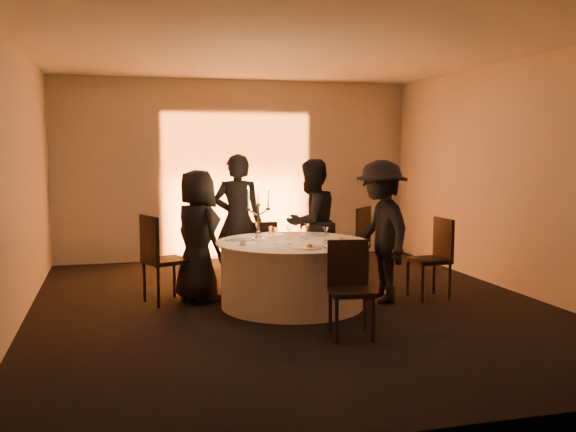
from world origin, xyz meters
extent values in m
plane|color=black|center=(0.00, 0.00, 0.00)|extent=(7.00, 7.00, 0.00)
plane|color=white|center=(0.00, 0.00, 3.00)|extent=(7.00, 7.00, 0.00)
plane|color=#B7B2AA|center=(0.00, 3.50, 1.50)|extent=(7.00, 0.00, 7.00)
plane|color=#B7B2AA|center=(0.00, -3.50, 1.50)|extent=(7.00, 0.00, 7.00)
plane|color=#B7B2AA|center=(-3.00, 0.00, 1.50)|extent=(0.00, 7.00, 7.00)
plane|color=#B7B2AA|center=(3.00, 0.00, 1.50)|extent=(0.00, 7.00, 7.00)
cube|color=black|center=(0.00, 3.20, 0.05)|extent=(0.25, 0.12, 0.10)
cylinder|color=black|center=(0.00, 0.00, 0.01)|extent=(0.60, 0.60, 0.03)
cylinder|color=black|center=(0.00, 0.00, 0.38)|extent=(0.20, 0.20, 0.75)
cylinder|color=silver|center=(0.00, 0.00, 0.38)|extent=(1.68, 1.68, 0.75)
cylinder|color=silver|center=(0.00, 0.00, 0.76)|extent=(1.80, 1.80, 0.02)
cube|color=black|center=(-1.43, 0.55, 0.51)|extent=(0.60, 0.60, 0.05)
cube|color=black|center=(-1.62, 0.47, 0.80)|extent=(0.20, 0.45, 0.53)
cylinder|color=black|center=(-1.17, 0.43, 0.25)|extent=(0.04, 0.04, 0.50)
cylinder|color=black|center=(-1.31, 0.81, 0.25)|extent=(0.04, 0.04, 0.50)
cylinder|color=black|center=(-1.54, 0.29, 0.25)|extent=(0.04, 0.04, 0.50)
cylinder|color=black|center=(-1.69, 0.66, 0.25)|extent=(0.04, 0.04, 0.50)
cube|color=black|center=(-0.05, 1.42, 0.41)|extent=(0.39, 0.39, 0.05)
cube|color=black|center=(-0.06, 1.25, 0.65)|extent=(0.38, 0.05, 0.43)
cylinder|color=black|center=(0.11, 1.58, 0.20)|extent=(0.04, 0.04, 0.40)
cylinder|color=black|center=(-0.21, 1.59, 0.20)|extent=(0.04, 0.04, 0.40)
cylinder|color=black|center=(0.10, 1.26, 0.20)|extent=(0.04, 0.04, 0.40)
cylinder|color=black|center=(-0.22, 1.27, 0.20)|extent=(0.04, 0.04, 0.40)
cube|color=black|center=(1.10, 1.04, 0.51)|extent=(0.66, 0.66, 0.05)
cube|color=black|center=(1.25, 0.90, 0.80)|extent=(0.35, 0.36, 0.53)
cylinder|color=black|center=(1.09, 1.33, 0.25)|extent=(0.04, 0.04, 0.50)
cylinder|color=black|center=(0.82, 1.04, 0.25)|extent=(0.04, 0.04, 0.50)
cylinder|color=black|center=(1.38, 1.05, 0.25)|extent=(0.04, 0.04, 0.50)
cylinder|color=black|center=(1.11, 0.76, 0.25)|extent=(0.04, 0.04, 0.50)
cube|color=black|center=(1.74, -0.07, 0.48)|extent=(0.45, 0.45, 0.05)
cube|color=black|center=(1.93, -0.06, 0.75)|extent=(0.06, 0.44, 0.50)
cylinder|color=black|center=(1.54, 0.11, 0.23)|extent=(0.04, 0.04, 0.47)
cylinder|color=black|center=(1.56, -0.27, 0.23)|extent=(0.04, 0.04, 0.47)
cylinder|color=black|center=(1.92, 0.12, 0.23)|extent=(0.04, 0.04, 0.47)
cylinder|color=black|center=(1.93, -0.25, 0.23)|extent=(0.04, 0.04, 0.47)
cube|color=black|center=(0.22, -1.38, 0.45)|extent=(0.47, 0.47, 0.05)
cube|color=black|center=(0.25, -1.19, 0.71)|extent=(0.41, 0.10, 0.47)
cylinder|color=black|center=(0.02, -1.52, 0.22)|extent=(0.04, 0.04, 0.44)
cylinder|color=black|center=(0.37, -1.58, 0.22)|extent=(0.04, 0.04, 0.44)
cylinder|color=black|center=(0.07, -1.17, 0.22)|extent=(0.04, 0.04, 0.44)
cylinder|color=black|center=(0.42, -1.23, 0.22)|extent=(0.04, 0.04, 0.44)
imported|color=black|center=(-1.05, 0.52, 0.80)|extent=(0.81, 0.93, 1.61)
imported|color=black|center=(-0.43, 1.19, 0.89)|extent=(0.76, 0.62, 1.79)
imported|color=black|center=(0.55, 1.01, 0.86)|extent=(1.04, 0.97, 1.72)
imported|color=black|center=(1.10, -0.05, 0.86)|extent=(0.69, 1.14, 1.72)
cylinder|color=white|center=(-0.57, 0.24, 0.78)|extent=(0.29, 0.29, 0.01)
cube|color=#B9B9BE|center=(-0.74, 0.24, 0.78)|extent=(0.01, 0.17, 0.01)
cube|color=#B9B9BE|center=(-0.40, 0.24, 0.78)|extent=(0.02, 0.17, 0.01)
cylinder|color=white|center=(-0.13, 0.56, 0.78)|extent=(0.28, 0.28, 0.01)
cube|color=#B9B9BE|center=(-0.30, 0.56, 0.78)|extent=(0.02, 0.17, 0.01)
cube|color=#B9B9BE|center=(0.04, 0.56, 0.78)|extent=(0.01, 0.17, 0.01)
cylinder|color=white|center=(0.41, 0.46, 0.78)|extent=(0.28, 0.28, 0.01)
cube|color=#B9B9BE|center=(0.24, 0.46, 0.78)|extent=(0.02, 0.17, 0.01)
cube|color=#B9B9BE|center=(0.58, 0.46, 0.78)|extent=(0.01, 0.17, 0.01)
cylinder|color=white|center=(0.55, -0.14, 0.78)|extent=(0.29, 0.29, 0.01)
cube|color=#B9B9BE|center=(0.38, -0.14, 0.78)|extent=(0.02, 0.17, 0.01)
cube|color=#B9B9BE|center=(0.72, -0.14, 0.78)|extent=(0.01, 0.17, 0.01)
sphere|color=gold|center=(0.55, -0.14, 0.82)|extent=(0.07, 0.07, 0.07)
cylinder|color=white|center=(0.04, -0.56, 0.78)|extent=(0.27, 0.27, 0.01)
cube|color=#B9B9BE|center=(-0.13, -0.56, 0.78)|extent=(0.02, 0.17, 0.01)
cube|color=#B9B9BE|center=(0.21, -0.56, 0.78)|extent=(0.02, 0.17, 0.01)
sphere|color=gold|center=(0.04, -0.56, 0.82)|extent=(0.07, 0.07, 0.07)
cylinder|color=white|center=(-0.62, -0.14, 0.77)|extent=(0.11, 0.11, 0.01)
cylinder|color=white|center=(-0.62, -0.14, 0.81)|extent=(0.07, 0.07, 0.06)
cylinder|color=silver|center=(-0.36, 0.24, 0.78)|extent=(0.14, 0.14, 0.02)
sphere|color=silver|center=(-0.36, 0.24, 0.85)|extent=(0.08, 0.08, 0.08)
cylinder|color=silver|center=(-0.36, 0.24, 0.99)|extent=(0.03, 0.03, 0.37)
cylinder|color=silver|center=(-0.36, 0.24, 1.19)|extent=(0.06, 0.06, 0.03)
cylinder|color=white|center=(-0.36, 0.24, 1.32)|extent=(0.02, 0.02, 0.24)
cone|color=#FFA42D|center=(-0.36, 0.24, 1.46)|extent=(0.02, 0.02, 0.04)
cylinder|color=silver|center=(-0.42, 0.24, 1.10)|extent=(0.13, 0.02, 0.09)
cylinder|color=silver|center=(-0.48, 0.24, 1.14)|extent=(0.06, 0.06, 0.03)
cylinder|color=white|center=(-0.48, 0.24, 1.26)|extent=(0.02, 0.02, 0.24)
cone|color=#FFA42D|center=(-0.48, 0.24, 1.41)|extent=(0.02, 0.02, 0.04)
cylinder|color=silver|center=(-0.30, 0.24, 1.10)|extent=(0.13, 0.02, 0.09)
cylinder|color=silver|center=(-0.24, 0.24, 1.14)|extent=(0.06, 0.06, 0.03)
cylinder|color=white|center=(-0.24, 0.24, 1.26)|extent=(0.02, 0.02, 0.24)
cone|color=#FFA42D|center=(-0.24, 0.24, 1.41)|extent=(0.02, 0.02, 0.04)
cylinder|color=white|center=(-0.02, 0.14, 0.77)|extent=(0.06, 0.06, 0.01)
cylinder|color=white|center=(-0.02, 0.14, 0.83)|extent=(0.01, 0.01, 0.10)
cone|color=white|center=(-0.02, 0.14, 0.92)|extent=(0.07, 0.07, 0.09)
cylinder|color=white|center=(-0.09, -0.21, 0.77)|extent=(0.06, 0.06, 0.01)
cylinder|color=white|center=(-0.09, -0.21, 0.83)|extent=(0.01, 0.01, 0.10)
cone|color=white|center=(-0.09, -0.21, 0.92)|extent=(0.07, 0.07, 0.09)
cylinder|color=white|center=(-0.25, -0.16, 0.77)|extent=(0.06, 0.06, 0.01)
cylinder|color=white|center=(-0.25, -0.16, 0.83)|extent=(0.01, 0.01, 0.10)
cone|color=white|center=(-0.25, -0.16, 0.92)|extent=(0.07, 0.07, 0.09)
cylinder|color=white|center=(0.21, 0.11, 0.77)|extent=(0.06, 0.06, 0.01)
cylinder|color=white|center=(0.21, 0.11, 0.83)|extent=(0.01, 0.01, 0.10)
cone|color=white|center=(0.21, 0.11, 0.92)|extent=(0.07, 0.07, 0.09)
cylinder|color=white|center=(-0.27, -0.03, 0.77)|extent=(0.06, 0.06, 0.01)
cylinder|color=white|center=(-0.27, -0.03, 0.83)|extent=(0.01, 0.01, 0.10)
cone|color=white|center=(-0.27, -0.03, 0.92)|extent=(0.07, 0.07, 0.09)
cylinder|color=white|center=(-0.35, 0.30, 0.77)|extent=(0.06, 0.06, 0.01)
cylinder|color=white|center=(-0.35, 0.30, 0.83)|extent=(0.01, 0.01, 0.10)
cone|color=white|center=(-0.35, 0.30, 0.92)|extent=(0.07, 0.07, 0.09)
cylinder|color=white|center=(-0.32, 0.43, 0.77)|extent=(0.06, 0.06, 0.01)
cylinder|color=white|center=(-0.32, 0.43, 0.83)|extent=(0.01, 0.01, 0.10)
cone|color=white|center=(-0.32, 0.43, 0.92)|extent=(0.07, 0.07, 0.09)
cylinder|color=white|center=(0.32, -0.26, 0.77)|extent=(0.06, 0.06, 0.01)
cylinder|color=white|center=(0.32, -0.26, 0.83)|extent=(0.01, 0.01, 0.10)
cone|color=white|center=(0.32, -0.26, 0.92)|extent=(0.07, 0.07, 0.09)
cylinder|color=white|center=(0.00, -0.34, 0.77)|extent=(0.06, 0.06, 0.01)
cylinder|color=white|center=(0.00, -0.34, 0.83)|extent=(0.01, 0.01, 0.10)
cone|color=white|center=(0.00, -0.34, 0.92)|extent=(0.07, 0.07, 0.09)
cylinder|color=white|center=(-0.40, -0.02, 0.82)|extent=(0.07, 0.07, 0.09)
cylinder|color=white|center=(-0.18, 0.33, 0.82)|extent=(0.07, 0.07, 0.09)
camera|label=1|loc=(-2.00, -7.19, 1.85)|focal=40.00mm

